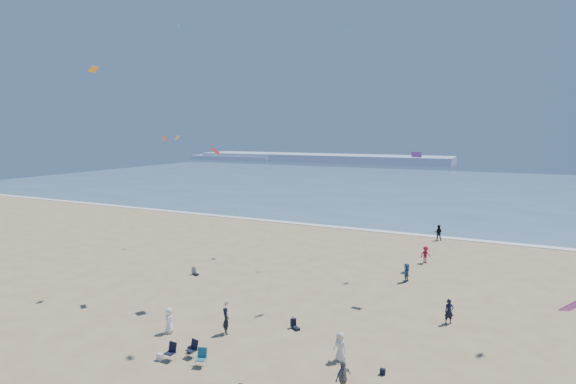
% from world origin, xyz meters
% --- Properties ---
extents(ocean, '(220.00, 100.00, 0.06)m').
position_xyz_m(ocean, '(0.00, 95.00, 0.03)').
color(ocean, '#476B84').
rests_on(ocean, ground).
extents(surf_line, '(220.00, 1.20, 0.08)m').
position_xyz_m(surf_line, '(0.00, 45.00, 0.04)').
color(surf_line, white).
rests_on(surf_line, ground).
extents(headland_far, '(110.00, 20.00, 3.20)m').
position_xyz_m(headland_far, '(-60.00, 170.00, 1.60)').
color(headland_far, '#7A8EA8').
rests_on(headland_far, ground).
extents(headland_near, '(40.00, 14.00, 2.00)m').
position_xyz_m(headland_near, '(-100.00, 165.00, 1.00)').
color(headland_near, '#7A8EA8').
rests_on(headland_near, ground).
extents(standing_flyers, '(27.75, 51.38, 1.87)m').
position_xyz_m(standing_flyers, '(5.06, 16.95, 0.83)').
color(standing_flyers, white).
rests_on(standing_flyers, ground).
extents(seated_group, '(24.22, 25.22, 0.84)m').
position_xyz_m(seated_group, '(1.83, 7.61, 0.42)').
color(seated_group, white).
rests_on(seated_group, ground).
extents(chair_cluster, '(2.68, 1.46, 1.00)m').
position_xyz_m(chair_cluster, '(-3.98, 7.30, 0.50)').
color(chair_cluster, black).
rests_on(chair_cluster, ground).
extents(white_tote, '(0.35, 0.20, 0.40)m').
position_xyz_m(white_tote, '(-5.48, 6.73, 0.20)').
color(white_tote, silver).
rests_on(white_tote, ground).
extents(black_backpack, '(0.30, 0.22, 0.38)m').
position_xyz_m(black_backpack, '(-4.46, 8.20, 0.19)').
color(black_backpack, black).
rests_on(black_backpack, ground).
extents(navy_bag, '(0.28, 0.18, 0.34)m').
position_xyz_m(navy_bag, '(6.34, 10.68, 0.17)').
color(navy_bag, black).
rests_on(navy_bag, ground).
extents(kites_aloft, '(43.95, 45.05, 27.28)m').
position_xyz_m(kites_aloft, '(8.38, 12.19, 15.54)').
color(kites_aloft, '#E04629').
rests_on(kites_aloft, ground).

